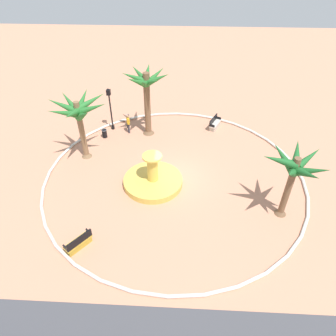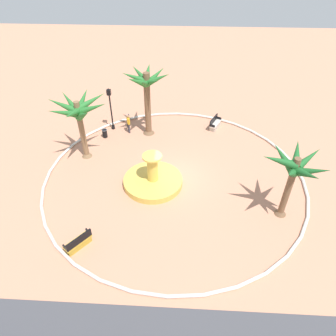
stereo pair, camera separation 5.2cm
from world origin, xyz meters
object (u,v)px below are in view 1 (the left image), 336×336
Objects in this scene: lamppost at (110,106)px; person_cyclist_photo at (128,123)px; bicycle_red_frame at (128,121)px; palm_tree_near_fountain at (295,170)px; palm_tree_by_curb at (146,88)px; bench_east at (215,124)px; trash_bin at (105,133)px; bench_west at (79,243)px; person_cyclist_helmet at (147,113)px; fountain at (153,180)px; palm_tree_mid_plaza at (78,112)px.

person_cyclist_photo is at bearing 160.85° from lamppost.
palm_tree_near_fountain is at bearing 137.51° from bicycle_red_frame.
bench_east is (-5.73, -1.17, -3.81)m from palm_tree_by_curb.
bench_west is at bearing 94.79° from trash_bin.
person_cyclist_helmet reaches higher than bench_east.
bench_west is at bearing 56.48° from fountain.
person_cyclist_helmet is (-2.34, -13.93, 0.56)m from bench_west.
person_cyclist_photo is (-0.98, -12.02, 0.59)m from bench_west.
palm_tree_mid_plaza reaches higher than trash_bin.
palm_tree_near_fountain is at bearing 164.03° from fountain.
fountain is 2.43× the size of person_cyclist_photo.
lamppost is 2.04m from person_cyclist_photo.
person_cyclist_helmet is at bearing -139.91° from trash_bin.
palm_tree_by_curb is at bearing -167.27° from trash_bin.
trash_bin is at bearing 40.09° from person_cyclist_helmet.
bench_west is 11.21m from trash_bin.
bench_west is (-1.77, 8.43, -3.47)m from palm_tree_mid_plaza.
palm_tree_by_curb reaches higher than palm_tree_mid_plaza.
palm_tree_by_curb is at bearing -102.53° from bench_west.
palm_tree_near_fountain is 0.82× the size of palm_tree_by_curb.
bench_west is (2.66, 11.99, -3.81)m from palm_tree_by_curb.
person_cyclist_photo reaches higher than person_cyclist_helmet.
palm_tree_near_fountain is 0.94× the size of palm_tree_mid_plaza.
person_cyclist_helmet is at bearing -81.25° from fountain.
bench_east is 7.70m from bicycle_red_frame.
palm_tree_near_fountain is 15.40m from trash_bin.
palm_tree_near_fountain is at bearing -165.06° from bench_west.
palm_tree_by_curb is 3.26× the size of bicycle_red_frame.
palm_tree_by_curb is at bearing 170.24° from lamppost.
palm_tree_by_curb reaches higher than trash_bin.
bicycle_red_frame is at bearing -92.96° from bench_west.
palm_tree_mid_plaza is (5.41, -2.94, 3.48)m from fountain.
bench_east is 9.11m from lamppost.
bench_west reaches higher than trash_bin.
lamppost is at bearing -107.64° from trash_bin.
bench_west is at bearing 87.04° from bicycle_red_frame.
person_cyclist_helmet is 0.97× the size of person_cyclist_photo.
palm_tree_mid_plaza is 6.48m from bicycle_red_frame.
bicycle_red_frame is at bearing -42.49° from palm_tree_near_fountain.
palm_tree_near_fountain is at bearing 108.96° from bench_east.
lamppost is at bearing 26.22° from person_cyclist_helmet.
bench_east is at bearing -122.53° from bench_west.
palm_tree_mid_plaza is at bearing -28.50° from fountain.
lamppost is (4.15, -7.03, 1.89)m from fountain.
person_cyclist_helmet is (-3.28, -2.76, 0.52)m from trash_bin.
person_cyclist_helmet is at bearing -80.62° from palm_tree_by_curb.
palm_tree_by_curb reaches higher than lamppost.
bench_east is 7.52m from person_cyclist_photo.
fountain is at bearing 151.50° from palm_tree_mid_plaza.
palm_tree_mid_plaza is 4.57m from lamppost.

